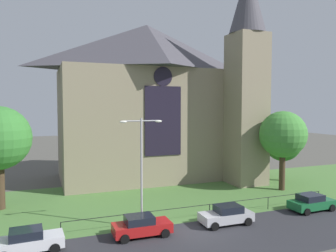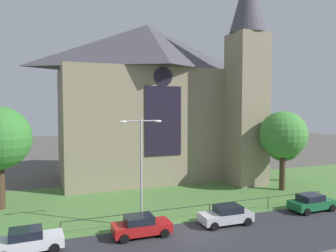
{
  "view_description": "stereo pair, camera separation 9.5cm",
  "coord_description": "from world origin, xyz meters",
  "px_view_note": "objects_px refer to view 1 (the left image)",
  "views": [
    {
      "loc": [
        -10.46,
        -21.85,
        9.35
      ],
      "look_at": [
        1.1,
        8.0,
        7.47
      ],
      "focal_mm": 35.36,
      "sensor_mm": 36.0,
      "label": 1
    },
    {
      "loc": [
        -10.37,
        -21.88,
        9.35
      ],
      "look_at": [
        1.1,
        8.0,
        7.47
      ],
      "focal_mm": 35.36,
      "sensor_mm": 36.0,
      "label": 2
    }
  ],
  "objects_px": {
    "parked_car_white": "(29,241)",
    "parked_car_green": "(311,202)",
    "parked_car_red": "(141,226)",
    "church_building": "(154,100)",
    "tree_right_far": "(283,143)",
    "parked_car_silver": "(227,215)",
    "streetlamp_near": "(141,159)",
    "tree_right_near": "(283,135)"
  },
  "relations": [
    {
      "from": "streetlamp_near",
      "to": "parked_car_silver",
      "type": "height_order",
      "value": "streetlamp_near"
    },
    {
      "from": "church_building",
      "to": "parked_car_green",
      "type": "distance_m",
      "value": 22.54
    },
    {
      "from": "parked_car_white",
      "to": "parked_car_silver",
      "type": "height_order",
      "value": "same"
    },
    {
      "from": "streetlamp_near",
      "to": "parked_car_green",
      "type": "distance_m",
      "value": 16.17
    },
    {
      "from": "tree_right_near",
      "to": "parked_car_green",
      "type": "relative_size",
      "value": 2.09
    },
    {
      "from": "parked_car_green",
      "to": "parked_car_red",
      "type": "bearing_deg",
      "value": 178.94
    },
    {
      "from": "tree_right_far",
      "to": "parked_car_silver",
      "type": "bearing_deg",
      "value": -143.34
    },
    {
      "from": "tree_right_far",
      "to": "parked_car_red",
      "type": "relative_size",
      "value": 1.66
    },
    {
      "from": "church_building",
      "to": "parked_car_green",
      "type": "xyz_separation_m",
      "value": [
        8.62,
        -18.52,
        -9.53
      ]
    },
    {
      "from": "parked_car_white",
      "to": "parked_car_red",
      "type": "bearing_deg",
      "value": -3.09
    },
    {
      "from": "tree_right_far",
      "to": "streetlamp_near",
      "type": "distance_m",
      "value": 23.16
    },
    {
      "from": "streetlamp_near",
      "to": "church_building",
      "type": "bearing_deg",
      "value": 68.1
    },
    {
      "from": "church_building",
      "to": "tree_right_far",
      "type": "height_order",
      "value": "church_building"
    },
    {
      "from": "church_building",
      "to": "parked_car_white",
      "type": "xyz_separation_m",
      "value": [
        -14.84,
        -18.52,
        -9.53
      ]
    },
    {
      "from": "tree_right_far",
      "to": "streetlamp_near",
      "type": "bearing_deg",
      "value": -156.7
    },
    {
      "from": "parked_car_white",
      "to": "parked_car_red",
      "type": "distance_m",
      "value": 7.51
    },
    {
      "from": "streetlamp_near",
      "to": "parked_car_silver",
      "type": "relative_size",
      "value": 2.0
    },
    {
      "from": "parked_car_white",
      "to": "parked_car_silver",
      "type": "distance_m",
      "value": 14.53
    },
    {
      "from": "church_building",
      "to": "parked_car_red",
      "type": "relative_size",
      "value": 6.15
    },
    {
      "from": "church_building",
      "to": "streetlamp_near",
      "type": "height_order",
      "value": "church_building"
    },
    {
      "from": "parked_car_silver",
      "to": "parked_car_green",
      "type": "bearing_deg",
      "value": -177.5
    },
    {
      "from": "tree_right_near",
      "to": "parked_car_green",
      "type": "distance_m",
      "value": 9.24
    },
    {
      "from": "tree_right_near",
      "to": "streetlamp_near",
      "type": "distance_m",
      "value": 18.79
    },
    {
      "from": "church_building",
      "to": "parked_car_white",
      "type": "bearing_deg",
      "value": -128.7
    },
    {
      "from": "parked_car_white",
      "to": "parked_car_silver",
      "type": "bearing_deg",
      "value": -3.25
    },
    {
      "from": "tree_right_far",
      "to": "parked_car_white",
      "type": "distance_m",
      "value": 31.49
    },
    {
      "from": "tree_right_near",
      "to": "parked_car_red",
      "type": "height_order",
      "value": "tree_right_near"
    },
    {
      "from": "church_building",
      "to": "parked_car_red",
      "type": "xyz_separation_m",
      "value": [
        -7.33,
        -18.61,
        -9.53
      ]
    },
    {
      "from": "tree_right_near",
      "to": "church_building",
      "type": "bearing_deg",
      "value": 134.18
    },
    {
      "from": "tree_right_far",
      "to": "parked_car_white",
      "type": "xyz_separation_m",
      "value": [
        -29.32,
        -10.8,
        -3.98
      ]
    },
    {
      "from": "tree_right_far",
      "to": "streetlamp_near",
      "type": "xyz_separation_m",
      "value": [
        -21.26,
        -9.16,
        0.64
      ]
    },
    {
      "from": "parked_car_white",
      "to": "parked_car_green",
      "type": "relative_size",
      "value": 1.01
    },
    {
      "from": "parked_car_white",
      "to": "parked_car_green",
      "type": "distance_m",
      "value": 23.46
    },
    {
      "from": "parked_car_green",
      "to": "parked_car_white",
      "type": "bearing_deg",
      "value": 178.63
    },
    {
      "from": "church_building",
      "to": "parked_car_silver",
      "type": "bearing_deg",
      "value": -90.95
    },
    {
      "from": "streetlamp_near",
      "to": "parked_car_white",
      "type": "height_order",
      "value": "streetlamp_near"
    },
    {
      "from": "church_building",
      "to": "tree_right_near",
      "type": "bearing_deg",
      "value": -45.82
    },
    {
      "from": "parked_car_white",
      "to": "parked_car_silver",
      "type": "relative_size",
      "value": 1.01
    },
    {
      "from": "church_building",
      "to": "tree_right_far",
      "type": "distance_m",
      "value": 17.32
    },
    {
      "from": "church_building",
      "to": "parked_car_red",
      "type": "height_order",
      "value": "church_building"
    },
    {
      "from": "tree_right_far",
      "to": "parked_car_green",
      "type": "relative_size",
      "value": 1.65
    },
    {
      "from": "tree_right_near",
      "to": "streetlamp_near",
      "type": "bearing_deg",
      "value": -163.48
    }
  ]
}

